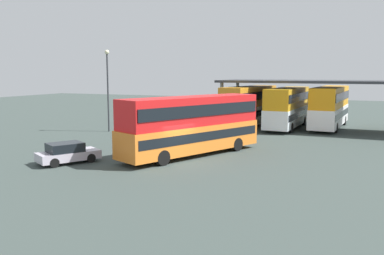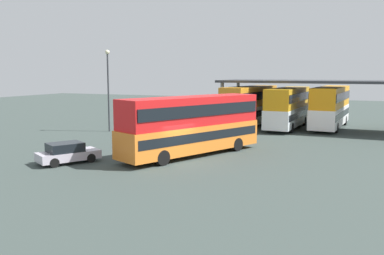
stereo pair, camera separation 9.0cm
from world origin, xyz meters
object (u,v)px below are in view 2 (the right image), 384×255
at_px(double_decker_main, 192,123).
at_px(double_decker_far_right, 330,106).
at_px(parked_hatchback, 67,153).
at_px(double_decker_mid_row, 288,106).
at_px(double_decker_near_canopy, 250,105).
at_px(lamppost_tall, 108,81).

bearing_deg(double_decker_main, double_decker_far_right, 1.81).
xyz_separation_m(parked_hatchback, double_decker_mid_row, (9.97, 22.81, 1.66)).
bearing_deg(double_decker_near_canopy, double_decker_mid_row, -76.90).
distance_m(double_decker_mid_row, double_decker_far_right, 4.53).
relative_size(double_decker_main, double_decker_far_right, 1.04).
xyz_separation_m(double_decker_main, parked_hatchback, (-6.44, -5.56, -1.63)).
bearing_deg(lamppost_tall, parked_hatchback, -65.75).
bearing_deg(double_decker_main, double_decker_near_canopy, 25.30).
bearing_deg(parked_hatchback, lamppost_tall, 53.55).
distance_m(double_decker_main, lamppost_tall, 14.85).
distance_m(double_decker_near_canopy, double_decker_mid_row, 4.05).
distance_m(parked_hatchback, double_decker_far_right, 28.48).
height_order(double_decker_main, lamppost_tall, lamppost_tall).
bearing_deg(parked_hatchback, double_decker_far_right, -0.39).
height_order(double_decker_near_canopy, double_decker_far_right, double_decker_near_canopy).
bearing_deg(double_decker_near_canopy, double_decker_main, -170.92).
height_order(parked_hatchback, lamppost_tall, lamppost_tall).
relative_size(double_decker_main, double_decker_mid_row, 1.11).
bearing_deg(double_decker_far_right, parked_hatchback, 153.74).
bearing_deg(double_decker_mid_row, double_decker_main, 171.15).
bearing_deg(double_decker_main, lamppost_tall, 81.83).
bearing_deg(double_decker_mid_row, double_decker_near_canopy, 98.45).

